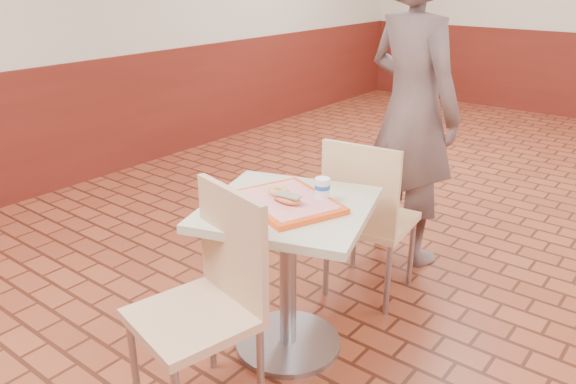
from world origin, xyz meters
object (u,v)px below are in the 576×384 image
Objects in this scene: main_table at (288,254)px; ring_donut at (279,191)px; chair_main_back at (367,213)px; long_john_donut at (287,199)px; paper_cup at (322,187)px; customer at (412,111)px; chair_main_front at (209,294)px; serving_tray at (288,202)px.

main_table is 8.21× the size of ring_donut.
chair_main_back is 10.02× the size of ring_donut.
long_john_donut reaches higher than main_table.
paper_cup is (0.10, 0.11, 0.31)m from main_table.
chair_main_back is 0.49× the size of customer.
chair_main_front is 2.10× the size of serving_tray.
paper_cup is at bearing 92.07° from chair_main_front.
ring_donut is at bearing 148.02° from long_john_donut.
long_john_donut is at bearing -31.98° from ring_donut.
long_john_donut is (0.03, -0.04, 0.03)m from serving_tray.
chair_main_back is at bearing 85.51° from serving_tray.
long_john_donut is at bearing -54.32° from main_table.
chair_main_back is at bearing 78.59° from ring_donut.
chair_main_back reaches higher than long_john_donut.
chair_main_front is 0.52m from long_john_donut.
ring_donut is at bearing 162.63° from serving_tray.
chair_main_back is (0.06, 1.09, -0.02)m from chair_main_front.
long_john_donut reaches higher than ring_donut.
chair_main_back reaches higher than serving_tray.
customer is 4.15× the size of serving_tray.
paper_cup is at bearing 114.38° from customer.
chair_main_front reaches higher than serving_tray.
chair_main_back is 0.74m from customer.
long_john_donut is 1.62× the size of paper_cup.
long_john_donut is at bearing -54.32° from serving_tray.
paper_cup is at bearing 28.36° from ring_donut.
customer is 1.12m from paper_cup.
customer is 13.33× the size of long_john_donut.
main_table is at bearing -131.30° from paper_cup.
customer reaches higher than serving_tray.
chair_main_front is at bearing -91.36° from serving_tray.
main_table is 1.29m from customer.
main_table is at bearing 109.02° from customer.
chair_main_front is 1.75m from customer.
ring_donut is at bearing 109.45° from chair_main_front.
long_john_donut reaches higher than serving_tray.
chair_main_front reaches higher than long_john_donut.
ring_donut is 1.06× the size of paper_cup.
long_john_donut is (0.04, 0.44, 0.27)m from chair_main_front.
paper_cup is at bearing 88.87° from chair_main_back.
customer reaches higher than main_table.
ring_donut is at bearing -151.64° from paper_cup.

